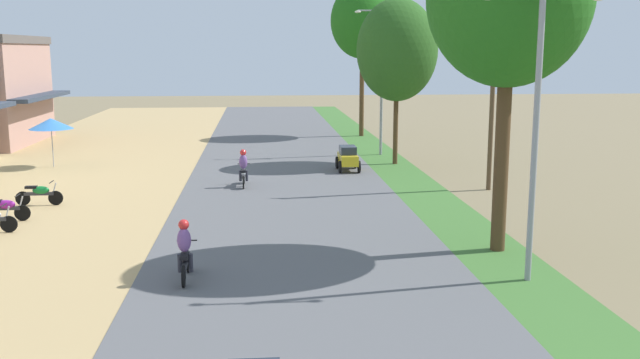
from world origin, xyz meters
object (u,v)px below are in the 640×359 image
object	(u,v)px
parked_motorbike_sixth	(5,207)
car_hatchback_yellow	(348,157)
utility_pole_near	(493,78)
motorbike_ahead_second	(243,169)
vendor_umbrella	(51,124)
motorbike_foreground_rider	(185,252)
median_tree_second	(397,50)
streetlamp_near	(536,116)
streetlamp_mid	(382,72)
parked_motorbike_seventh	(40,193)
median_tree_third	(362,21)

from	to	relation	value
parked_motorbike_sixth	car_hatchback_yellow	size ratio (longest dim) A/B	0.90
parked_motorbike_sixth	utility_pole_near	bearing A→B (deg)	12.96
parked_motorbike_sixth	motorbike_ahead_second	bearing A→B (deg)	34.43
vendor_umbrella	motorbike_foreground_rider	world-z (taller)	vendor_umbrella
parked_motorbike_sixth	vendor_umbrella	bearing A→B (deg)	97.74
median_tree_second	streetlamp_near	distance (m)	19.38
vendor_umbrella	car_hatchback_yellow	bearing A→B (deg)	-9.48
vendor_umbrella	streetlamp_near	bearing A→B (deg)	-48.37
streetlamp_near	vendor_umbrella	bearing A→B (deg)	131.63
vendor_umbrella	streetlamp_mid	world-z (taller)	streetlamp_mid
parked_motorbike_seventh	streetlamp_near	distance (m)	19.09
median_tree_second	streetlamp_mid	xyz separation A→B (m)	(-0.19, 3.38, -1.21)
median_tree_third	streetlamp_mid	distance (m)	9.57
median_tree_third	motorbike_foreground_rider	world-z (taller)	median_tree_third
motorbike_foreground_rider	parked_motorbike_sixth	bearing A→B (deg)	134.22
streetlamp_near	car_hatchback_yellow	world-z (taller)	streetlamp_near
streetlamp_mid	utility_pole_near	world-z (taller)	utility_pole_near
median_tree_second	motorbike_ahead_second	bearing A→B (deg)	-143.97
median_tree_third	motorbike_ahead_second	world-z (taller)	median_tree_third
parked_motorbike_sixth	streetlamp_near	xyz separation A→B (m)	(15.97, -7.90, 3.82)
parked_motorbike_seventh	motorbike_ahead_second	distance (m)	8.43
utility_pole_near	parked_motorbike_seventh	bearing A→B (deg)	-174.38
median_tree_third	streetlamp_near	bearing A→B (deg)	-90.34
utility_pole_near	motorbike_ahead_second	world-z (taller)	utility_pole_near
utility_pole_near	vendor_umbrella	bearing A→B (deg)	159.88
parked_motorbike_seventh	streetlamp_mid	xyz separation A→B (m)	(15.52, 12.25, 4.24)
motorbike_ahead_second	parked_motorbike_sixth	bearing A→B (deg)	-145.57
parked_motorbike_seventh	vendor_umbrella	distance (m)	9.73
vendor_umbrella	motorbike_ahead_second	size ratio (longest dim) A/B	1.40
streetlamp_near	motorbike_ahead_second	distance (m)	15.99
utility_pole_near	motorbike_foreground_rider	distance (m)	17.08
median_tree_second	streetlamp_mid	world-z (taller)	median_tree_second
median_tree_third	car_hatchback_yellow	bearing A→B (deg)	-100.91
parked_motorbike_sixth	motorbike_ahead_second	xyz separation A→B (m)	(8.27, 5.67, 0.30)
parked_motorbike_sixth	vendor_umbrella	distance (m)	12.12
streetlamp_near	utility_pole_near	bearing A→B (deg)	76.39
median_tree_second	parked_motorbike_sixth	bearing A→B (deg)	-144.78
parked_motorbike_seventh	motorbike_ahead_second	xyz separation A→B (m)	(7.82, 3.13, 0.30)
parked_motorbike_seventh	median_tree_third	xyz separation A→B (m)	(15.70, 21.28, 7.39)
motorbike_foreground_rider	car_hatchback_yellow	bearing A→B (deg)	69.03
parked_motorbike_sixth	car_hatchback_yellow	xyz separation A→B (m)	(13.37, 9.38, 0.19)
parked_motorbike_seventh	motorbike_foreground_rider	size ratio (longest dim) A/B	1.00
median_tree_third	motorbike_ahead_second	distance (m)	21.02
parked_motorbike_seventh	car_hatchback_yellow	size ratio (longest dim) A/B	0.90
utility_pole_near	car_hatchback_yellow	xyz separation A→B (m)	(-5.56, 5.03, -4.08)
parked_motorbike_seventh	vendor_umbrella	world-z (taller)	vendor_umbrella
car_hatchback_yellow	motorbike_ahead_second	size ratio (longest dim) A/B	1.11
motorbike_foreground_rider	parked_motorbike_seventh	bearing A→B (deg)	123.95
parked_motorbike_seventh	utility_pole_near	size ratio (longest dim) A/B	0.19
motorbike_ahead_second	vendor_umbrella	bearing A→B (deg)	147.86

